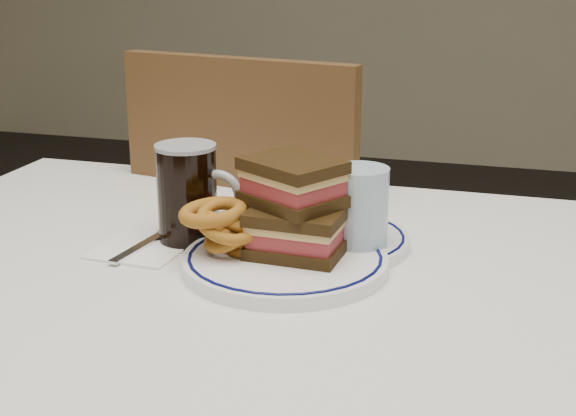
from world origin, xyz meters
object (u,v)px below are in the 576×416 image
(chair_far, at_px, (271,272))
(far_plate, at_px, (326,239))
(beer_mug, at_px, (189,193))
(main_plate, at_px, (285,261))
(reuben_sandwich, at_px, (295,207))

(chair_far, bearing_deg, far_plate, -61.61)
(far_plate, bearing_deg, beer_mug, -168.30)
(main_plate, height_order, far_plate, main_plate)
(reuben_sandwich, distance_m, beer_mug, 0.18)
(beer_mug, relative_size, far_plate, 0.61)
(reuben_sandwich, bearing_deg, chair_far, 111.40)
(chair_far, xyz_separation_m, reuben_sandwich, (0.18, -0.46, 0.30))
(reuben_sandwich, bearing_deg, far_plate, 73.89)
(main_plate, bearing_deg, beer_mug, 159.73)
(reuben_sandwich, relative_size, far_plate, 0.65)
(far_plate, bearing_deg, chair_far, 118.39)
(chair_far, bearing_deg, beer_mug, -88.77)
(chair_far, distance_m, beer_mug, 0.51)
(main_plate, distance_m, far_plate, 0.10)
(main_plate, relative_size, far_plate, 1.15)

